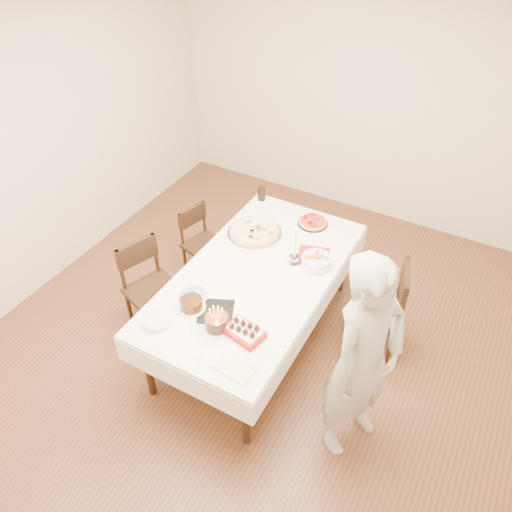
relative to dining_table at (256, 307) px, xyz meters
The scene contains 23 objects.
floor 0.39m from the dining_table, 65.76° to the right, with size 5.00×5.00×0.00m, color #4F2E1B.
wall_back 2.60m from the dining_table, 88.98° to the left, with size 4.50×0.04×2.70m, color beige.
wall_left 2.41m from the dining_table, behind, with size 0.04×5.00×2.70m, color beige.
ceiling 2.33m from the dining_table, 65.76° to the right, with size 5.00×5.00×0.00m, color white.
dining_table is the anchor object (origin of this frame).
chair_right_savory 0.99m from the dining_table, 22.90° to the left, with size 0.47×0.47×0.92m, color black, non-canonical shape.
chair_left_savory 0.97m from the dining_table, 150.43° to the left, with size 0.39×0.39×0.77m, color black, non-canonical shape.
chair_left_dessert 0.90m from the dining_table, 157.48° to the right, with size 0.46×0.46×0.90m, color black, non-canonical shape.
person 1.29m from the dining_table, 24.96° to the right, with size 0.63×0.41×1.72m, color #B4B0AA.
pizza_white 0.68m from the dining_table, 120.53° to the left, with size 0.49×0.49×0.04m, color beige.
pizza_pepperoni 0.95m from the dining_table, 82.04° to the left, with size 0.28×0.28×0.04m, color red.
red_placemat 0.66m from the dining_table, 54.29° to the left, with size 0.26×0.26×0.01m, color #B21E1E.
pasta_bowl 0.66m from the dining_table, 41.92° to the left, with size 0.24×0.24×0.08m, color white.
taper_candle 0.66m from the dining_table, 53.73° to the left, with size 0.08×0.08×0.37m, color white.
shaker_pair 0.52m from the dining_table, 52.33° to the left, with size 0.07×0.07×0.08m, color white, non-canonical shape.
cola_glass 1.18m from the dining_table, 116.20° to the left, with size 0.07×0.07×0.13m, color black.
layer_cake 0.75m from the dining_table, 112.92° to the right, with size 0.22×0.22×0.09m, color #361E0D.
cake_board 0.64m from the dining_table, 96.87° to the right, with size 0.26×0.26×0.01m, color black.
birthday_cake 0.79m from the dining_table, 87.50° to the right, with size 0.17×0.17×0.16m, color #391F0F.
strawberry_box 0.77m from the dining_table, 68.34° to the right, with size 0.28×0.19×0.07m, color #9F1512, non-canonical shape.
box_lid 1.01m from the dining_table, 70.04° to the right, with size 0.29×0.19×0.02m, color beige.
plate_stack 0.98m from the dining_table, 115.12° to the right, with size 0.21×0.21×0.04m, color white.
china_plate 0.67m from the dining_table, 123.45° to the right, with size 0.23×0.23×0.01m, color white.
Camera 1 is at (1.42, -2.53, 3.48)m, focal length 35.00 mm.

